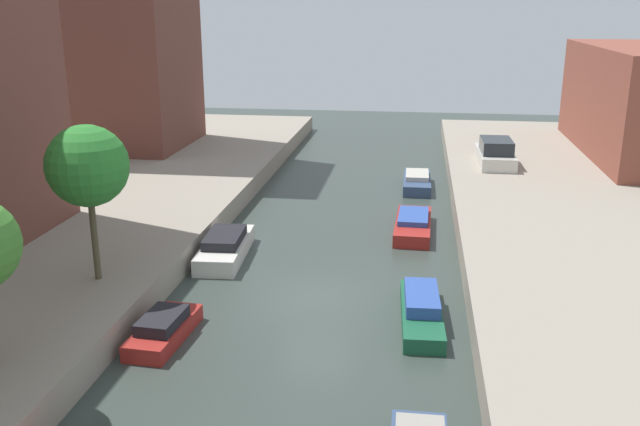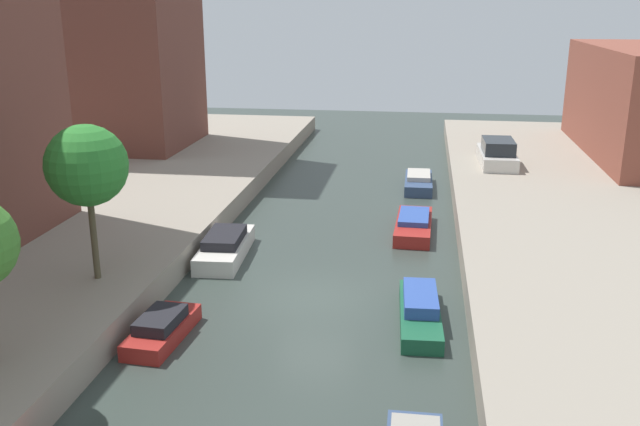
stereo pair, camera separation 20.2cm
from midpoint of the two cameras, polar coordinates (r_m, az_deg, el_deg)
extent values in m
plane|color=#333D38|center=(23.74, -0.17, -6.94)|extent=(84.00, 84.00, 0.00)
cylinder|color=brown|center=(23.33, -17.86, -1.83)|extent=(0.21, 0.21, 2.86)
sphere|color=#2B7E2D|center=(22.72, -18.39, 3.73)|extent=(2.57, 2.57, 2.57)
cube|color=beige|center=(39.69, 14.46, 4.43)|extent=(1.91, 4.69, 0.72)
cube|color=#1E2328|center=(39.20, 14.59, 5.35)|extent=(1.66, 2.59, 0.73)
cube|color=maroon|center=(21.38, -12.56, -9.48)|extent=(1.42, 3.26, 0.49)
cube|color=black|center=(21.12, -12.71, -8.55)|extent=(1.15, 1.81, 0.35)
cube|color=beige|center=(27.46, -7.59, -2.97)|extent=(1.82, 4.52, 0.65)
cube|color=black|center=(27.27, -7.64, -1.99)|extent=(1.46, 2.52, 0.36)
cube|color=#195638|center=(22.14, 8.47, -8.28)|extent=(1.43, 4.48, 0.50)
cube|color=#2D4C9E|center=(22.21, 8.52, -6.93)|extent=(1.15, 2.48, 0.39)
cube|color=maroon|center=(30.39, 7.89, -1.10)|extent=(1.60, 4.52, 0.56)
cube|color=#2D4C9E|center=(30.45, 7.92, -0.29)|extent=(1.33, 2.50, 0.22)
cube|color=#33476B|center=(37.63, 8.25, 2.44)|extent=(1.46, 4.04, 0.57)
cube|color=#B2ADA3|center=(37.71, 8.28, 3.10)|extent=(1.23, 2.22, 0.24)
camera|label=1|loc=(0.10, -89.79, 0.06)|focal=38.93mm
camera|label=2|loc=(0.10, 90.21, -0.06)|focal=38.93mm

